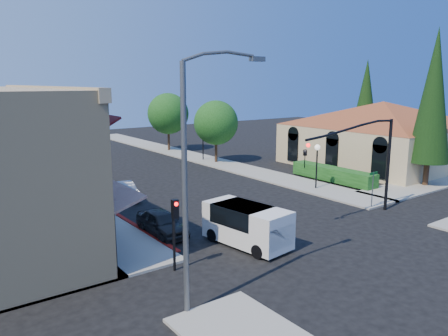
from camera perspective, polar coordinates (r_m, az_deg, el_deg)
ground at (r=23.96m, az=12.50°, el=-9.41°), size 120.00×120.00×0.00m
sidewalk_left at (r=43.22m, az=-24.51°, el=-0.85°), size 3.50×50.00×0.12m
sidewalk_right at (r=49.65m, az=-4.42°, el=1.59°), size 3.50×50.00×0.12m
curb_red_strip at (r=26.14m, az=-11.54°, el=-7.61°), size 0.25×10.00×0.06m
mission_building at (r=47.21m, az=19.92°, el=4.97°), size 30.12×30.12×6.40m
hedge at (r=38.13m, az=13.99°, el=-1.75°), size 1.40×8.00×1.10m
conifer_near at (r=38.16m, az=25.65°, el=8.47°), size 3.20×3.20×12.50m
conifer_far at (r=55.66m, az=18.01°, el=8.64°), size 3.20×3.20×11.00m
street_tree_a at (r=45.01m, az=-1.05°, el=5.93°), size 4.56×4.56×6.48m
street_tree_b at (r=53.43m, az=-7.31°, el=7.05°), size 4.94×4.94×7.02m
signal_mast_arm at (r=28.33m, az=18.42°, el=2.02°), size 8.01×0.39×6.00m
secondary_signal at (r=19.35m, az=-6.47°, el=-6.96°), size 0.28×0.42×3.32m
cobra_streetlight at (r=15.19m, az=-4.05°, el=-0.44°), size 3.60×0.25×9.31m
street_name_sign at (r=30.50m, az=18.87°, el=-1.96°), size 0.80×0.06×2.50m
lamppost_left_near at (r=24.81m, az=-15.14°, el=-2.22°), size 0.44×0.44×3.57m
lamppost_left_far at (r=38.00m, az=-22.87°, el=1.86°), size 0.44×0.44×3.57m
lamppost_right_near at (r=34.58m, az=12.07°, el=1.65°), size 0.44×0.44×3.57m
lamppost_right_far at (r=46.64m, az=-2.77°, el=4.30°), size 0.44×0.44×3.57m
white_van at (r=22.61m, az=3.09°, el=-7.19°), size 2.64×4.91×2.07m
parked_car_a at (r=24.51m, az=-8.12°, el=-7.08°), size 1.66×4.03×1.37m
parked_car_b at (r=32.20m, az=-12.82°, el=-2.95°), size 1.70×3.83×1.22m
parked_car_c at (r=42.17m, az=-18.76°, el=0.06°), size 2.04×4.36×1.23m
parked_car_d at (r=42.78m, az=-20.70°, el=0.06°), size 2.23×4.38×1.18m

